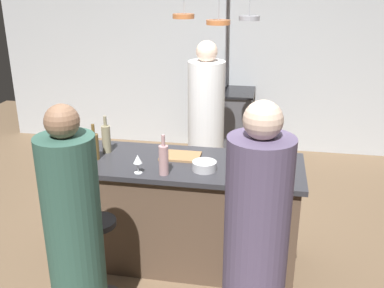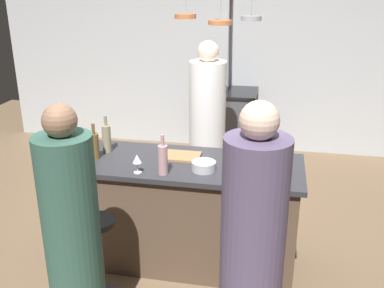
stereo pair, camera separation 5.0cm
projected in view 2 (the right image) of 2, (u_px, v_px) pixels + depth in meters
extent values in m
plane|color=brown|center=(189.00, 259.00, 3.80)|extent=(9.00, 9.00, 0.00)
cube|color=#B2B7BC|center=(231.00, 54.00, 5.96)|extent=(6.40, 0.16, 2.60)
cube|color=brown|center=(188.00, 215.00, 3.65)|extent=(1.72, 0.66, 0.86)
cube|color=#2D2D33|center=(188.00, 165.00, 3.49)|extent=(1.80, 0.72, 0.04)
cube|color=#47474C|center=(225.00, 124.00, 5.90)|extent=(0.76, 0.60, 0.86)
cube|color=black|center=(226.00, 92.00, 5.74)|extent=(0.80, 0.64, 0.03)
cylinder|color=white|center=(207.00, 136.00, 4.48)|extent=(0.36, 0.36, 1.52)
sphere|color=beige|center=(208.00, 51.00, 4.18)|extent=(0.21, 0.21, 0.21)
cylinder|color=#4C4C51|center=(100.00, 262.00, 3.21)|extent=(0.06, 0.06, 0.62)
cylinder|color=black|center=(97.00, 222.00, 3.10)|extent=(0.26, 0.26, 0.04)
cylinder|color=#33594C|center=(73.00, 246.00, 2.72)|extent=(0.34, 0.34, 1.44)
sphere|color=#8C664C|center=(60.00, 121.00, 2.43)|extent=(0.20, 0.20, 0.20)
cylinder|color=#4C4C51|center=(252.00, 280.00, 3.01)|extent=(0.06, 0.06, 0.62)
cylinder|color=black|center=(254.00, 239.00, 2.90)|extent=(0.26, 0.26, 0.04)
cylinder|color=#594C6B|center=(251.00, 263.00, 2.50)|extent=(0.36, 0.36, 1.51)
sphere|color=beige|center=(259.00, 121.00, 2.20)|extent=(0.21, 0.21, 0.21)
cylinder|color=gray|center=(229.00, 73.00, 5.90)|extent=(0.04, 0.04, 2.15)
cylinder|color=#B26638|center=(185.00, 16.00, 4.41)|extent=(0.22, 0.22, 0.04)
cylinder|color=gray|center=(186.00, 3.00, 4.39)|extent=(0.01, 0.01, 0.24)
cylinder|color=#B26638|center=(220.00, 22.00, 4.36)|extent=(0.24, 0.24, 0.04)
cylinder|color=gray|center=(221.00, 6.00, 4.34)|extent=(0.01, 0.01, 0.30)
cylinder|color=gray|center=(251.00, 18.00, 4.34)|extent=(0.20, 0.20, 0.04)
cylinder|color=gray|center=(252.00, 5.00, 4.28)|extent=(0.01, 0.01, 0.26)
cube|color=#997047|center=(180.00, 156.00, 3.59)|extent=(0.32, 0.22, 0.02)
cylinder|color=#382319|center=(249.00, 159.00, 3.28)|extent=(0.05, 0.05, 0.21)
cylinder|color=brown|center=(95.00, 146.00, 3.53)|extent=(0.07, 0.07, 0.21)
cylinder|color=brown|center=(93.00, 129.00, 3.48)|extent=(0.03, 0.03, 0.08)
cylinder|color=gray|center=(107.00, 139.00, 3.67)|extent=(0.07, 0.07, 0.23)
cylinder|color=gray|center=(105.00, 121.00, 3.61)|extent=(0.03, 0.03, 0.08)
cylinder|color=#143319|center=(276.00, 160.00, 3.27)|extent=(0.07, 0.07, 0.20)
cylinder|color=#143319|center=(277.00, 142.00, 3.22)|extent=(0.03, 0.03, 0.08)
cylinder|color=#B78C8E|center=(163.00, 160.00, 3.24)|extent=(0.07, 0.07, 0.22)
cylinder|color=#B78C8E|center=(162.00, 140.00, 3.19)|extent=(0.03, 0.03, 0.08)
cylinder|color=silver|center=(138.00, 172.00, 3.30)|extent=(0.06, 0.06, 0.01)
cylinder|color=silver|center=(137.00, 167.00, 3.29)|extent=(0.01, 0.01, 0.07)
cone|color=silver|center=(137.00, 159.00, 3.26)|extent=(0.07, 0.07, 0.06)
cylinder|color=silver|center=(257.00, 161.00, 3.50)|extent=(0.06, 0.06, 0.01)
cylinder|color=silver|center=(257.00, 157.00, 3.48)|extent=(0.01, 0.01, 0.07)
cone|color=silver|center=(258.00, 148.00, 3.46)|extent=(0.07, 0.07, 0.06)
cylinder|color=#B7B7BC|center=(204.00, 166.00, 3.34)|extent=(0.18, 0.18, 0.07)
cylinder|color=#334C6B|center=(274.00, 156.00, 3.53)|extent=(0.17, 0.17, 0.06)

